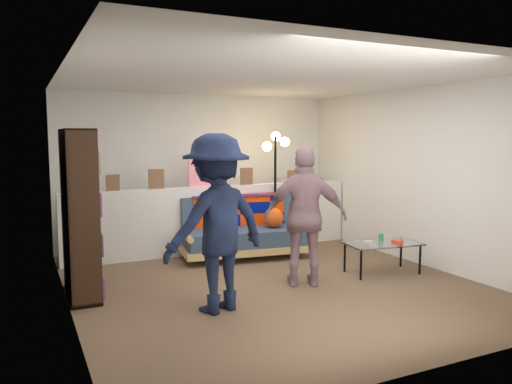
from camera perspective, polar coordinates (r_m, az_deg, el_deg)
ground at (r=6.05m, az=1.66°, el=-10.32°), size 5.00×5.00×0.00m
room_shell at (r=6.22m, az=-0.28°, el=5.77°), size 4.60×5.05×2.45m
half_wall_ledge at (r=7.54m, az=-4.61°, el=-3.10°), size 4.45×0.15×1.00m
ledge_decor at (r=7.36m, az=-6.24°, el=1.96°), size 2.97×0.02×0.45m
futon_sofa at (r=7.26m, az=-1.33°, el=-4.56°), size 1.90×1.08×0.78m
bookshelf at (r=5.70m, az=-19.50°, el=-2.97°), size 0.30×0.91×1.81m
coffee_table at (r=6.58m, az=14.28°, el=-5.86°), size 0.99×0.63×0.49m
floor_lamp at (r=7.69m, az=2.25°, el=2.97°), size 0.36×0.34×1.81m
person_left at (r=4.95m, az=-4.57°, el=-3.58°), size 1.27×0.92×1.76m
person_right at (r=5.80m, az=5.69°, el=-2.82°), size 1.03×0.76×1.62m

